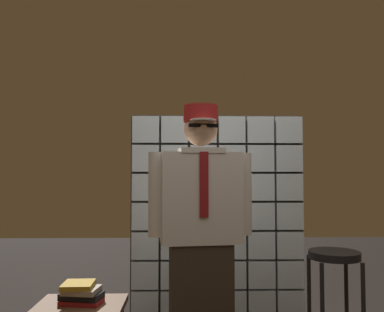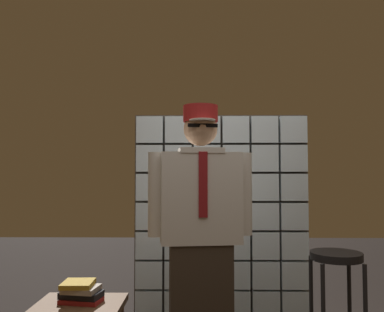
% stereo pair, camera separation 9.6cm
% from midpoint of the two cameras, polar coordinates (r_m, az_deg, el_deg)
% --- Properties ---
extents(glass_block_wall, '(1.60, 0.10, 1.86)m').
position_cam_midpoint_polar(glass_block_wall, '(3.68, 2.95, -8.60)').
color(glass_block_wall, silver).
rests_on(glass_block_wall, ground).
extents(standing_person, '(0.70, 0.33, 1.75)m').
position_cam_midpoint_polar(standing_person, '(2.66, 0.23, -10.86)').
color(standing_person, '#382D23').
rests_on(standing_person, ground).
extents(bar_stool, '(0.34, 0.34, 0.77)m').
position_cam_midpoint_polar(bar_stool, '(2.94, 18.91, -16.60)').
color(bar_stool, black).
rests_on(bar_stool, ground).
extents(book_stack, '(0.27, 0.20, 0.12)m').
position_cam_midpoint_polar(book_stack, '(2.61, -16.75, -18.34)').
color(book_stack, maroon).
rests_on(book_stack, side_table).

